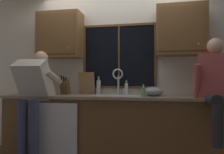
# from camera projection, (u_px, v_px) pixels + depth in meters

# --- Properties ---
(back_wall) EXTENTS (5.63, 0.12, 2.55)m
(back_wall) POSITION_uv_depth(u_px,v_px,m) (117.00, 72.00, 3.60)
(back_wall) COLOR silver
(back_wall) RESTS_ON floor
(window_glass) EXTENTS (1.10, 0.02, 0.95)m
(window_glass) POSITION_uv_depth(u_px,v_px,m) (119.00, 56.00, 3.53)
(window_glass) COLOR black
(window_frame_top) EXTENTS (1.17, 0.02, 0.04)m
(window_frame_top) POSITION_uv_depth(u_px,v_px,m) (119.00, 25.00, 3.53)
(window_frame_top) COLOR brown
(window_frame_bottom) EXTENTS (1.17, 0.02, 0.04)m
(window_frame_bottom) POSITION_uv_depth(u_px,v_px,m) (119.00, 87.00, 3.52)
(window_frame_bottom) COLOR brown
(window_frame_left) EXTENTS (0.03, 0.02, 0.95)m
(window_frame_left) POSITION_uv_depth(u_px,v_px,m) (85.00, 57.00, 3.63)
(window_frame_left) COLOR brown
(window_frame_right) EXTENTS (0.03, 0.02, 0.95)m
(window_frame_right) POSITION_uv_depth(u_px,v_px,m) (155.00, 55.00, 3.42)
(window_frame_right) COLOR brown
(window_mullion_center) EXTENTS (0.02, 0.02, 0.95)m
(window_mullion_center) POSITION_uv_depth(u_px,v_px,m) (119.00, 56.00, 3.52)
(window_mullion_center) COLOR brown
(lower_cabinet_run) EXTENTS (3.23, 0.58, 0.88)m
(lower_cabinet_run) POSITION_uv_depth(u_px,v_px,m) (113.00, 128.00, 3.25)
(lower_cabinet_run) COLOR brown
(lower_cabinet_run) RESTS_ON floor
(countertop) EXTENTS (3.29, 0.62, 0.04)m
(countertop) POSITION_uv_depth(u_px,v_px,m) (113.00, 97.00, 3.24)
(countertop) COLOR gray
(countertop) RESTS_ON lower_cabinet_run
(dishwasher_front) EXTENTS (0.60, 0.02, 0.74)m
(dishwasher_front) POSITION_uv_depth(u_px,v_px,m) (56.00, 130.00, 3.08)
(dishwasher_front) COLOR white
(upper_cabinet_left) EXTENTS (0.70, 0.36, 0.72)m
(upper_cabinet_left) POSITION_uv_depth(u_px,v_px,m) (60.00, 35.00, 3.56)
(upper_cabinet_left) COLOR brown
(upper_cabinet_right) EXTENTS (0.70, 0.36, 0.72)m
(upper_cabinet_right) POSITION_uv_depth(u_px,v_px,m) (181.00, 31.00, 3.20)
(upper_cabinet_right) COLOR brown
(sink) EXTENTS (0.80, 0.46, 0.21)m
(sink) POSITION_uv_depth(u_px,v_px,m) (116.00, 102.00, 3.24)
(sink) COLOR #B7B7BC
(sink) RESTS_ON lower_cabinet_run
(faucet) EXTENTS (0.18, 0.09, 0.40)m
(faucet) POSITION_uv_depth(u_px,v_px,m) (118.00, 78.00, 3.42)
(faucet) COLOR silver
(faucet) RESTS_ON countertop
(person_standing) EXTENTS (0.53, 0.68, 1.58)m
(person_standing) POSITION_uv_depth(u_px,v_px,m) (34.00, 93.00, 3.13)
(person_standing) COLOR #384260
(person_standing) RESTS_ON floor
(person_sitting_on_counter) EXTENTS (0.54, 0.64, 1.26)m
(person_sitting_on_counter) POSITION_uv_depth(u_px,v_px,m) (218.00, 83.00, 2.73)
(person_sitting_on_counter) COLOR #262628
(person_sitting_on_counter) RESTS_ON countertop
(knife_block) EXTENTS (0.12, 0.18, 0.32)m
(knife_block) POSITION_uv_depth(u_px,v_px,m) (65.00, 88.00, 3.51)
(knife_block) COLOR brown
(knife_block) RESTS_ON countertop
(cutting_board) EXTENTS (0.26, 0.09, 0.35)m
(cutting_board) POSITION_uv_depth(u_px,v_px,m) (87.00, 83.00, 3.54)
(cutting_board) COLOR #997047
(cutting_board) RESTS_ON countertop
(mixing_bowl) EXTENTS (0.27, 0.27, 0.14)m
(mixing_bowl) POSITION_uv_depth(u_px,v_px,m) (153.00, 92.00, 3.16)
(mixing_bowl) COLOR #8C99A8
(mixing_bowl) RESTS_ON countertop
(soap_dispenser) EXTENTS (0.06, 0.07, 0.17)m
(soap_dispenser) POSITION_uv_depth(u_px,v_px,m) (143.00, 92.00, 3.00)
(soap_dispenser) COLOR #59A566
(soap_dispenser) RESTS_ON countertop
(bottle_green_glass) EXTENTS (0.05, 0.05, 0.23)m
(bottle_green_glass) POSITION_uv_depth(u_px,v_px,m) (126.00, 89.00, 3.43)
(bottle_green_glass) COLOR silver
(bottle_green_glass) RESTS_ON countertop
(bottle_tall_clear) EXTENTS (0.07, 0.07, 0.29)m
(bottle_tall_clear) POSITION_uv_depth(u_px,v_px,m) (99.00, 87.00, 3.50)
(bottle_tall_clear) COLOR #B7B7BC
(bottle_tall_clear) RESTS_ON countertop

